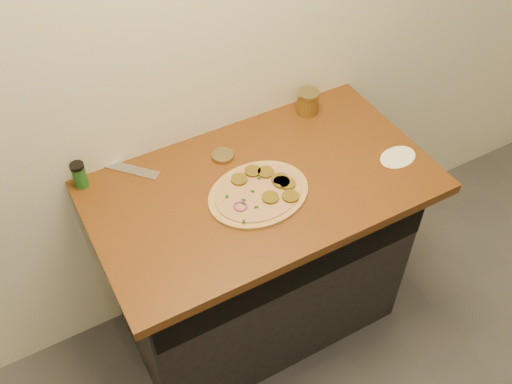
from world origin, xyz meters
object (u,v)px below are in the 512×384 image
salsa_jar (307,102)px  spice_shaker (79,175)px  pizza (260,192)px  chefs_knife (111,164)px

salsa_jar → spice_shaker: 0.90m
pizza → spice_shaker: (-0.52, 0.33, 0.04)m
pizza → spice_shaker: bearing=147.1°
chefs_knife → spice_shaker: bearing=-158.6°
pizza → salsa_jar: bearing=38.4°
pizza → spice_shaker: size_ratio=4.06×
spice_shaker → salsa_jar: bearing=-2.0°
chefs_knife → spice_shaker: spice_shaker is taller
salsa_jar → chefs_knife: bearing=174.2°
chefs_knife → salsa_jar: salsa_jar is taller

